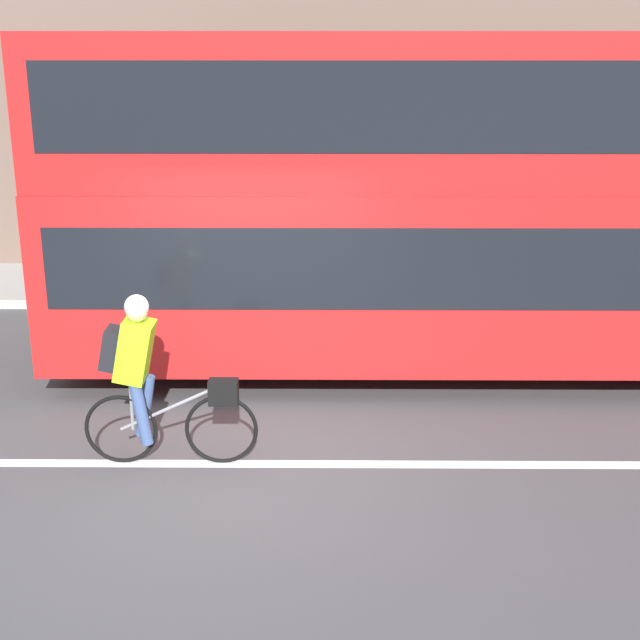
{
  "coord_description": "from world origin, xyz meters",
  "views": [
    {
      "loc": [
        0.81,
        -7.17,
        3.7
      ],
      "look_at": [
        0.75,
        1.27,
        1.0
      ],
      "focal_mm": 50.0,
      "sensor_mm": 36.0,
      "label": 1
    }
  ],
  "objects": [
    {
      "name": "road_center_line",
      "position": [
        0.0,
        0.11,
        0.0
      ],
      "size": [
        50.0,
        0.14,
        0.01
      ],
      "primitive_type": "cube",
      "color": "silver",
      "rests_on": "ground_plane"
    },
    {
      "name": "bus",
      "position": [
        3.21,
        2.67,
        2.08
      ],
      "size": [
        10.89,
        2.46,
        3.74
      ],
      "color": "black",
      "rests_on": "ground_plane"
    },
    {
      "name": "building_facade",
      "position": [
        0.0,
        7.15,
        3.06
      ],
      "size": [
        60.0,
        0.3,
        6.11
      ],
      "color": "brown",
      "rests_on": "ground_plane"
    },
    {
      "name": "sidewalk_curb",
      "position": [
        0.0,
        5.94,
        0.07
      ],
      "size": [
        60.0,
        2.13,
        0.14
      ],
      "color": "gray",
      "rests_on": "ground_plane"
    },
    {
      "name": "trash_bin",
      "position": [
        5.4,
        5.84,
        0.59
      ],
      "size": [
        0.45,
        0.45,
        0.9
      ],
      "color": "#194C23",
      "rests_on": "sidewalk_curb"
    },
    {
      "name": "ground_plane",
      "position": [
        0.0,
        0.0,
        0.0
      ],
      "size": [
        80.0,
        80.0,
        0.0
      ],
      "primitive_type": "plane",
      "color": "#424244"
    },
    {
      "name": "cyclist_on_bike",
      "position": [
        -0.75,
        0.13,
        0.86
      ],
      "size": [
        1.56,
        0.32,
        1.59
      ],
      "color": "black",
      "rests_on": "ground_plane"
    }
  ]
}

